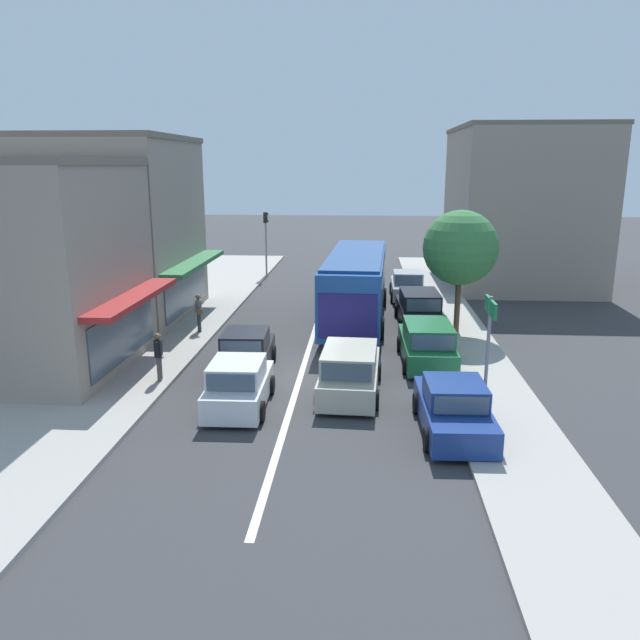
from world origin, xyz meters
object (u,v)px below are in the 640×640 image
traffic_light_downstreet (266,233)px  street_tree_right (460,248)px  parked_wagon_kerb_third (419,308)px  directional_road_sign (489,328)px  parked_wagon_kerb_second (427,344)px  wagon_adjacent_lane_trail (350,371)px  city_bus (356,282)px  pedestrian_with_handbag_near (199,310)px  hatchback_behind_bus_mid (239,386)px  parked_sedan_kerb_rear (408,286)px  hatchback_adjacent_lane_lead (246,353)px  pedestrian_browsing_midblock (159,354)px  parked_sedan_kerb_front (454,409)px

traffic_light_downstreet → street_tree_right: (10.38, -13.44, 0.90)m
parked_wagon_kerb_third → directional_road_sign: directional_road_sign is taller
parked_wagon_kerb_second → wagon_adjacent_lane_trail: bearing=-129.4°
traffic_light_downstreet → parked_wagon_kerb_third: bearing=-52.9°
city_bus → pedestrian_with_handbag_near: bearing=-157.5°
hatchback_behind_bus_mid → parked_wagon_kerb_third: size_ratio=0.82×
parked_wagon_kerb_third → traffic_light_downstreet: (-8.90, 11.77, 2.11)m
parked_wagon_kerb_third → directional_road_sign: size_ratio=1.27×
hatchback_behind_bus_mid → parked_wagon_kerb_second: size_ratio=0.82×
traffic_light_downstreet → parked_sedan_kerb_rear: bearing=-34.0°
street_tree_right → pedestrian_with_handbag_near: size_ratio=3.28×
parked_sedan_kerb_rear → pedestrian_with_handbag_near: size_ratio=2.59×
hatchback_adjacent_lane_lead → pedestrian_with_handbag_near: size_ratio=2.31×
hatchback_behind_bus_mid → parked_wagon_kerb_third: 12.34m
wagon_adjacent_lane_trail → pedestrian_browsing_midblock: size_ratio=2.81×
pedestrian_with_handbag_near → parked_wagon_kerb_third: bearing=14.5°
city_bus → hatchback_behind_bus_mid: (-3.34, -10.94, -1.17)m
parked_wagon_kerb_second → street_tree_right: street_tree_right is taller
parked_wagon_kerb_third → traffic_light_downstreet: traffic_light_downstreet is taller
hatchback_adjacent_lane_lead → parked_sedan_kerb_front: size_ratio=0.89×
parked_sedan_kerb_front → directional_road_sign: directional_road_sign is taller
wagon_adjacent_lane_trail → city_bus: bearing=89.8°
directional_road_sign → pedestrian_browsing_midblock: directional_road_sign is taller
hatchback_adjacent_lane_lead → pedestrian_browsing_midblock: size_ratio=2.31×
wagon_adjacent_lane_trail → directional_road_sign: directional_road_sign is taller
parked_sedan_kerb_front → wagon_adjacent_lane_trail: bearing=136.8°
parked_wagon_kerb_second → directional_road_sign: bearing=-76.5°
hatchback_behind_bus_mid → directional_road_sign: bearing=-1.4°
parked_sedan_kerb_front → pedestrian_with_handbag_near: (-9.58, 9.45, 0.40)m
pedestrian_browsing_midblock → parked_wagon_kerb_third: bearing=43.2°
city_bus → parked_wagon_kerb_third: (2.90, -0.29, -1.14)m
traffic_light_downstreet → pedestrian_browsing_midblock: bearing=-91.2°
parked_sedan_kerb_front → parked_wagon_kerb_second: 6.10m
street_tree_right → pedestrian_with_handbag_near: (-11.09, -0.82, -2.69)m
traffic_light_downstreet → street_tree_right: size_ratio=0.79×
parked_wagon_kerb_second → pedestrian_with_handbag_near: size_ratio=2.79×
city_bus → pedestrian_browsing_midblock: city_bus is taller
hatchback_behind_bus_mid → pedestrian_with_handbag_near: bearing=112.4°
parked_wagon_kerb_second → parked_sedan_kerb_front: bearing=-88.5°
hatchback_adjacent_lane_lead → city_bus: bearing=63.7°
city_bus → parked_wagon_kerb_second: bearing=-66.1°
traffic_light_downstreet → pedestrian_browsing_midblock: 20.61m
pedestrian_with_handbag_near → wagon_adjacent_lane_trail: bearing=-45.2°
wagon_adjacent_lane_trail → pedestrian_browsing_midblock: 6.40m
parked_wagon_kerb_third → pedestrian_browsing_midblock: bearing=-136.8°
wagon_adjacent_lane_trail → parked_wagon_kerb_second: 4.34m
hatchback_adjacent_lane_lead → parked_sedan_kerb_rear: 14.67m
hatchback_adjacent_lane_lead → parked_sedan_kerb_rear: hatchback_adjacent_lane_lead is taller
traffic_light_downstreet → pedestrian_with_handbag_near: size_ratio=2.58×
hatchback_adjacent_lane_lead → pedestrian_browsing_midblock: (-2.67, -1.46, 0.36)m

